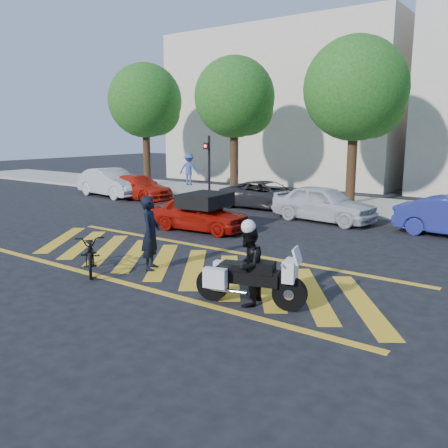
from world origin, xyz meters
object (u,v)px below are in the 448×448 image
Objects in this scene: police_motorcycle at (248,278)px; officer_moto at (248,266)px; officer_bike at (151,233)px; parked_left at (139,187)px; bicycle at (91,252)px; red_convertible at (199,213)px; parked_far_left at (111,183)px; parked_mid_left at (268,195)px; parked_mid_right at (324,203)px.

police_motorcycle is 0.25m from officer_moto.
officer_moto is at bearing -130.58° from officer_bike.
bicycle is at bearing -133.47° from parked_left.
red_convertible is 0.80× the size of parked_far_left.
officer_moto is 0.39× the size of parked_left.
officer_bike is 4.83m from red_convertible.
parked_left is 7.03m from parked_mid_left.
parked_mid_left is (-5.78, 10.60, 0.06)m from police_motorcycle.
officer_moto is 17.19m from parked_far_left.
officer_moto is (-0.02, 0.01, 0.25)m from police_motorcycle.
parked_far_left is at bearing 96.60° from parked_mid_right.
red_convertible is (-1.97, 4.40, -0.32)m from officer_bike.
parked_left is at bearing 97.50° from parked_mid_left.
officer_bike is 10.22m from parked_mid_left.
parked_mid_left is at bearing 46.52° from bicycle.
parked_mid_left is (6.93, 1.18, 0.01)m from parked_left.
red_convertible is at bearing -106.11° from parked_far_left.
parked_mid_right reaches higher than police_motorcycle.
officer_moto is 9.52m from parked_mid_right.
red_convertible is 5.54m from parked_mid_left.
parked_far_left is 8.87m from parked_mid_left.
bicycle is 5.51m from red_convertible.
police_motorcycle is at bearing -138.40° from red_convertible.
parked_mid_right is (10.22, -0.22, 0.10)m from parked_left.
parked_far_left is at bearing 102.86° from parked_left.
bicycle is at bearing -125.35° from parked_far_left.
officer_bike is at bearing -119.34° from parked_far_left.
police_motorcycle is 9.53m from parked_mid_right.
parked_far_left is (-14.53, 9.19, -0.07)m from officer_moto.
officer_bike is 1.16× the size of officer_moto.
officer_bike reaches higher than parked_mid_right.
parked_far_left reaches higher than parked_left.
parked_mid_right reaches higher than parked_mid_left.
parked_mid_right reaches higher than parked_left.
officer_moto reaches higher than parked_mid_right.
bicycle is 0.42× the size of parked_far_left.
officer_moto is 15.80m from parked_left.
parked_mid_right is (12.06, -0.00, -0.04)m from parked_far_left.
bicycle is 4.41m from police_motorcycle.
parked_left is 0.94× the size of parked_mid_left.
parked_mid_right is (3.29, -1.40, 0.08)m from parked_mid_left.
officer_bike is 8.57m from parked_mid_right.
bicycle is 9.75m from parked_mid_right.
parked_mid_right is at bearing -34.92° from officer_bike.
police_motorcycle is at bearing -158.28° from parked_mid_right.
red_convertible is at bearing -114.23° from parked_left.
bicycle is (-1.05, -1.03, -0.44)m from officer_bike.
red_convertible is at bearing -147.98° from officer_moto.
red_convertible is (-5.29, 5.07, -0.20)m from officer_moto.
red_convertible is at bearing 152.17° from parked_mid_right.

